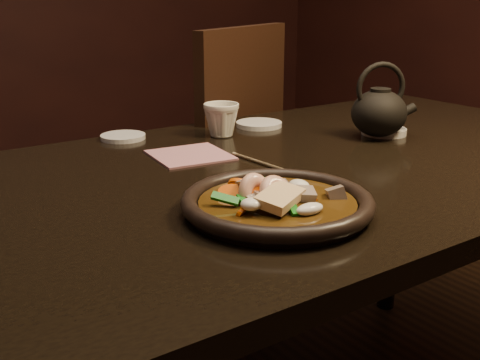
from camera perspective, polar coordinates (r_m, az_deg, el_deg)
table at (r=1.29m, az=6.59°, el=-1.34°), size 1.60×0.90×0.75m
chair at (r=1.87m, az=-3.26°, el=0.51°), size 0.62×0.62×0.99m
plate at (r=0.96m, az=3.55°, el=-2.28°), size 0.31×0.31×0.03m
stirfry at (r=0.95m, az=3.33°, el=-1.92°), size 0.21×0.20×0.07m
soy_dish at (r=1.53m, az=13.50°, el=4.52°), size 0.11×0.11×0.02m
saucer_left at (r=1.47m, az=-11.04°, el=4.05°), size 0.11×0.11×0.01m
saucer_right at (r=1.57m, az=1.81°, el=5.32°), size 0.12×0.12×0.01m
tea_cup at (r=1.46m, az=-1.78°, el=5.83°), size 0.11×0.11×0.09m
chopsticks at (r=1.21m, az=2.94°, el=1.33°), size 0.02×0.25×0.01m
napkin at (r=1.30m, az=-4.76°, el=2.37°), size 0.17×0.17×0.00m
teapot at (r=1.47m, az=13.09°, el=6.44°), size 0.16×0.13×0.18m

